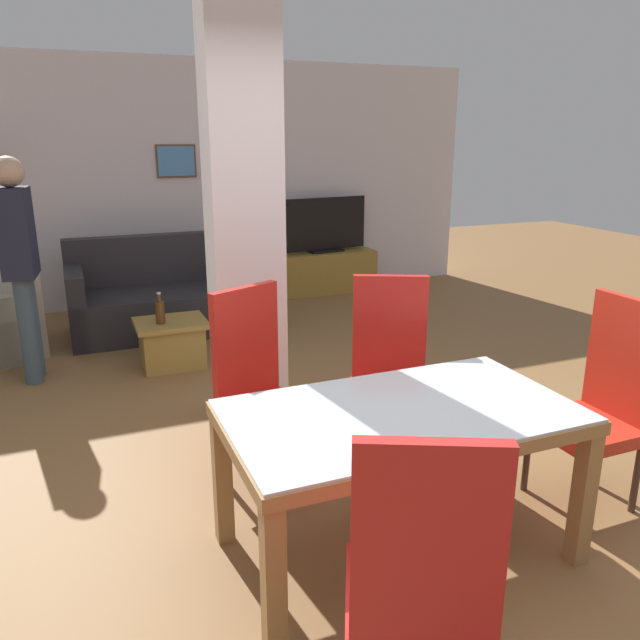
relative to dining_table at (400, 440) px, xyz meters
The scene contains 14 objects.
ground_plane 0.57m from the dining_table, ahead, with size 18.00×18.00×0.00m, color brown.
back_wall 5.13m from the dining_table, 90.00° to the left, with size 7.20×0.09×2.70m.
divider_pillar 1.89m from the dining_table, 97.01° to the left, with size 0.46×0.29×2.70m.
dining_table is the anchor object (origin of this frame).
dining_chair_near_left 0.91m from the dining_table, 115.29° to the right, with size 0.61×0.61×1.10m.
dining_chair_far_left 0.95m from the dining_table, 114.12° to the left, with size 0.61×0.61×1.10m.
dining_chair_head_right 1.19m from the dining_table, ahead, with size 0.46×0.46×1.10m.
dining_chair_far_right 0.91m from the dining_table, 64.58° to the left, with size 0.61×0.61×1.10m.
sofa 4.01m from the dining_table, 96.55° to the left, with size 1.77×0.94×0.91m.
coffee_table 2.95m from the dining_table, 100.92° to the left, with size 0.58×0.48×0.40m.
bottle 2.91m from the dining_table, 102.69° to the left, with size 0.08×0.08×0.26m.
tv_stand 5.08m from the dining_table, 70.97° to the left, with size 1.23×0.40×0.50m.
tv_screen 5.07m from the dining_table, 70.97° to the left, with size 1.06×0.24×0.66m.
standing_person 3.43m from the dining_table, 118.53° to the left, with size 0.26×0.40×1.74m.
Camera 1 is at (-1.28, -2.19, 1.88)m, focal length 35.00 mm.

